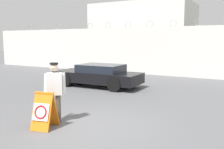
{
  "coord_description": "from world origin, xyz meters",
  "views": [
    {
      "loc": [
        3.88,
        -5.77,
        2.45
      ],
      "look_at": [
        -0.43,
        1.97,
        1.23
      ],
      "focal_mm": 40.0,
      "sensor_mm": 36.0,
      "label": 1
    }
  ],
  "objects_px": {
    "barricade_sign": "(44,111)",
    "security_guard": "(55,89)",
    "parked_car_front_coupe": "(98,75)",
    "traffic_cone_mid": "(48,101)"
  },
  "relations": [
    {
      "from": "barricade_sign",
      "to": "security_guard",
      "type": "bearing_deg",
      "value": 83.82
    },
    {
      "from": "traffic_cone_mid",
      "to": "parked_car_front_coupe",
      "type": "xyz_separation_m",
      "value": [
        -1.03,
        4.84,
        0.23
      ]
    },
    {
      "from": "barricade_sign",
      "to": "traffic_cone_mid",
      "type": "bearing_deg",
      "value": 116.8
    },
    {
      "from": "barricade_sign",
      "to": "security_guard",
      "type": "height_order",
      "value": "security_guard"
    },
    {
      "from": "traffic_cone_mid",
      "to": "security_guard",
      "type": "bearing_deg",
      "value": -36.97
    },
    {
      "from": "barricade_sign",
      "to": "parked_car_front_coupe",
      "type": "distance_m",
      "value": 6.47
    },
    {
      "from": "security_guard",
      "to": "parked_car_front_coupe",
      "type": "height_order",
      "value": "security_guard"
    },
    {
      "from": "barricade_sign",
      "to": "security_guard",
      "type": "relative_size",
      "value": 0.57
    },
    {
      "from": "barricade_sign",
      "to": "parked_car_front_coupe",
      "type": "bearing_deg",
      "value": 95.98
    },
    {
      "from": "traffic_cone_mid",
      "to": "parked_car_front_coupe",
      "type": "relative_size",
      "value": 0.16
    }
  ]
}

